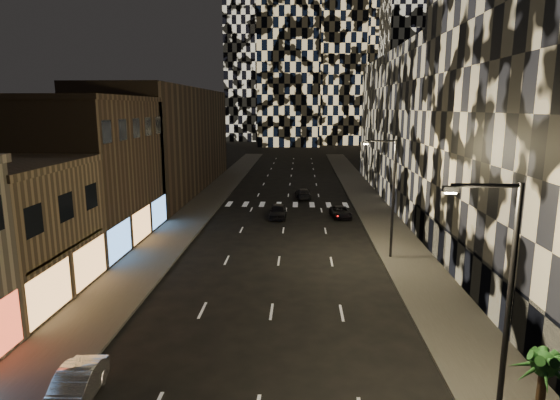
# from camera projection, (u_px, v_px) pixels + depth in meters

# --- Properties ---
(sidewalk_left) EXTENTS (4.00, 120.00, 0.15)m
(sidewalk_left) POSITION_uv_depth(u_px,v_px,m) (205.00, 203.00, 56.57)
(sidewalk_left) COLOR #47443F
(sidewalk_left) RESTS_ON ground
(sidewalk_right) EXTENTS (4.00, 120.00, 0.15)m
(sidewalk_right) POSITION_uv_depth(u_px,v_px,m) (371.00, 205.00, 55.70)
(sidewalk_right) COLOR #47443F
(sidewalk_right) RESTS_ON ground
(curb_left) EXTENTS (0.20, 120.00, 0.15)m
(curb_left) POSITION_uv_depth(u_px,v_px,m) (222.00, 203.00, 56.48)
(curb_left) COLOR #4C4C47
(curb_left) RESTS_ON ground
(curb_right) EXTENTS (0.20, 120.00, 0.15)m
(curb_right) POSITION_uv_depth(u_px,v_px,m) (353.00, 204.00, 55.79)
(curb_right) COLOR #4C4C47
(curb_right) RESTS_ON ground
(retail_brown) EXTENTS (10.00, 15.00, 12.00)m
(retail_brown) POSITION_uv_depth(u_px,v_px,m) (81.00, 173.00, 39.55)
(retail_brown) COLOR #4F3D2C
(retail_brown) RESTS_ON ground
(retail_filler_left) EXTENTS (10.00, 40.00, 14.00)m
(retail_filler_left) POSITION_uv_depth(u_px,v_px,m) (168.00, 140.00, 65.32)
(retail_filler_left) COLOR #4F3D2C
(retail_filler_left) RESTS_ON ground
(midrise_base) EXTENTS (0.60, 25.00, 3.00)m
(midrise_base) POSITION_uv_depth(u_px,v_px,m) (465.00, 264.00, 30.34)
(midrise_base) COLOR #383838
(midrise_base) RESTS_ON ground
(midrise_filler_right) EXTENTS (16.00, 40.00, 18.00)m
(midrise_filler_right) POSITION_uv_depth(u_px,v_px,m) (443.00, 127.00, 60.38)
(midrise_filler_right) COLOR #232326
(midrise_filler_right) RESTS_ON ground
(streetlight_near) EXTENTS (2.55, 0.25, 9.00)m
(streetlight_near) POSITION_uv_depth(u_px,v_px,m) (503.00, 295.00, 15.55)
(streetlight_near) COLOR black
(streetlight_near) RESTS_ON sidewalk_right
(streetlight_far) EXTENTS (2.55, 0.25, 9.00)m
(streetlight_far) POSITION_uv_depth(u_px,v_px,m) (390.00, 190.00, 35.15)
(streetlight_far) COLOR black
(streetlight_far) RESTS_ON sidewalk_right
(car_silver_parked) EXTENTS (1.73, 4.18, 1.34)m
(car_silver_parked) POSITION_uv_depth(u_px,v_px,m) (75.00, 388.00, 18.36)
(car_silver_parked) COLOR #9C9BA0
(car_silver_parked) RESTS_ON ground
(car_dark_midlane) EXTENTS (1.75, 4.32, 1.47)m
(car_dark_midlane) POSITION_uv_depth(u_px,v_px,m) (278.00, 211.00, 49.15)
(car_dark_midlane) COLOR black
(car_dark_midlane) RESTS_ON ground
(car_dark_oncoming) EXTENTS (2.20, 4.57, 1.28)m
(car_dark_oncoming) POSITION_uv_depth(u_px,v_px,m) (303.00, 193.00, 59.76)
(car_dark_oncoming) COLOR black
(car_dark_oncoming) RESTS_ON ground
(car_dark_rightlane) EXTENTS (2.34, 4.33, 1.15)m
(car_dark_rightlane) POSITION_uv_depth(u_px,v_px,m) (341.00, 212.00, 49.43)
(car_dark_rightlane) COLOR black
(car_dark_rightlane) RESTS_ON ground
(palm_tree) EXTENTS (2.11, 2.11, 4.16)m
(palm_tree) POSITION_uv_depth(u_px,v_px,m) (543.00, 374.00, 14.14)
(palm_tree) COLOR #47331E
(palm_tree) RESTS_ON sidewalk_right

